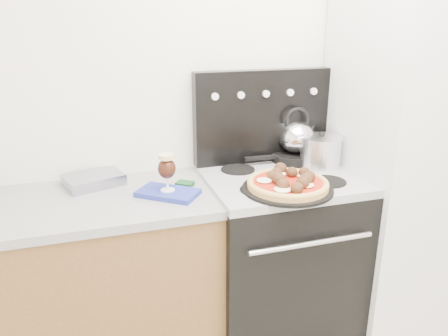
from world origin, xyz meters
name	(u,v)px	position (x,y,z in m)	size (l,w,h in m)	color
room_shell	(385,171)	(0.00, 0.29, 1.25)	(3.52, 3.01, 2.52)	#B7AD9B
base_cabinet	(62,294)	(-1.02, 1.20, 0.43)	(1.45, 0.60, 0.86)	brown
countertop	(50,208)	(-1.02, 1.20, 0.88)	(1.48, 0.63, 0.04)	#969696
stove_body	(277,259)	(0.08, 1.18, 0.44)	(0.76, 0.65, 0.88)	black
cooktop	(281,179)	(0.08, 1.18, 0.90)	(0.76, 0.65, 0.04)	#ADADB2
backguard	(262,116)	(0.08, 1.45, 1.17)	(0.76, 0.08, 0.50)	black
fridge	(401,159)	(0.78, 1.15, 0.95)	(0.64, 0.68, 1.90)	silver
foil_sheet	(94,180)	(-0.83, 1.38, 0.93)	(0.27, 0.20, 0.05)	#AEAFC8
oven_mitt	(168,193)	(-0.51, 1.14, 0.91)	(0.27, 0.16, 0.02)	#25339E
beer_glass	(167,172)	(-0.51, 1.14, 1.01)	(0.08, 0.08, 0.18)	black
pizza_pan	(287,189)	(0.03, 0.99, 0.93)	(0.42, 0.42, 0.01)	black
pizza	(288,182)	(0.03, 0.99, 0.96)	(0.37, 0.37, 0.05)	#DDAC51
skillet	(295,157)	(0.26, 1.37, 0.94)	(0.26, 0.26, 0.05)	black
tea_kettle	(296,134)	(0.26, 1.37, 1.07)	(0.20, 0.20, 0.22)	white
stock_pot	(320,152)	(0.34, 1.25, 1.00)	(0.21, 0.21, 0.15)	silver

